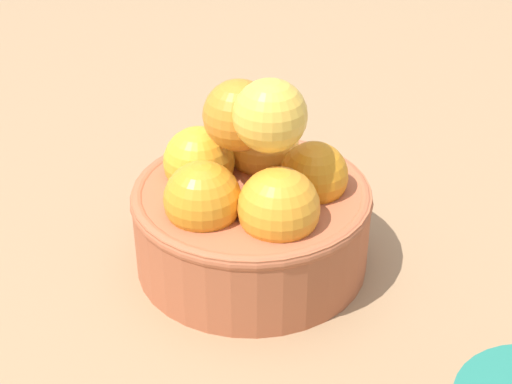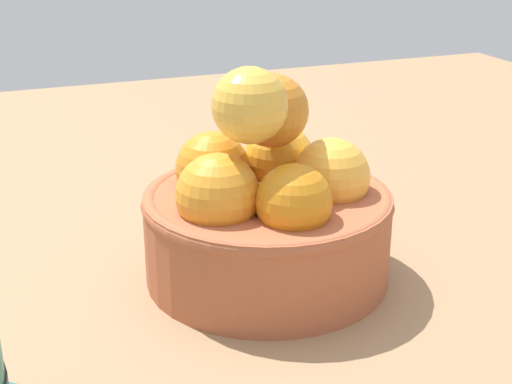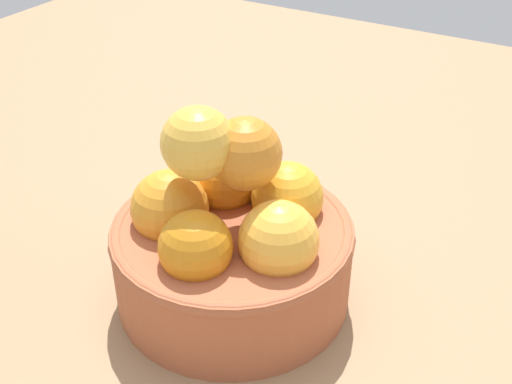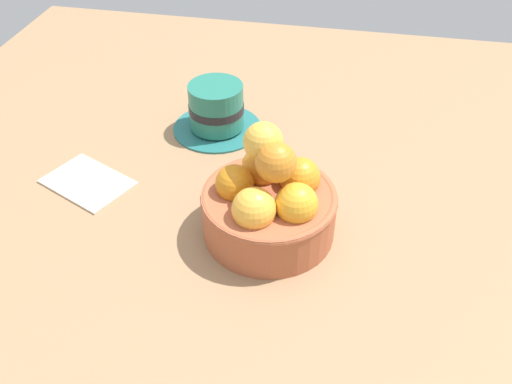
{
  "view_description": "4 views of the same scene",
  "coord_description": "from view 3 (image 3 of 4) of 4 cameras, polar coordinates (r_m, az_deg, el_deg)",
  "views": [
    {
      "loc": [
        -1.58,
        -41.16,
        30.86
      ],
      "look_at": [
        0.28,
        -0.0,
        5.44
      ],
      "focal_mm": 53.68,
      "sensor_mm": 36.0,
      "label": 1
    },
    {
      "loc": [
        38.8,
        -15.74,
        22.15
      ],
      "look_at": [
        -1.96,
        0.01,
        4.98
      ],
      "focal_mm": 51.91,
      "sensor_mm": 36.0,
      "label": 2
    },
    {
      "loc": [
        27.8,
        17.92,
        29.41
      ],
      "look_at": [
        -1.48,
        0.86,
        7.56
      ],
      "focal_mm": 45.88,
      "sensor_mm": 36.0,
      "label": 3
    },
    {
      "loc": [
        -8.13,
        47.97,
        45.99
      ],
      "look_at": [
        1.22,
        1.37,
        6.88
      ],
      "focal_mm": 40.02,
      "sensor_mm": 36.0,
      "label": 4
    }
  ],
  "objects": [
    {
      "name": "ground_plane",
      "position": [
        0.46,
        -1.89,
        -11.1
      ],
      "size": [
        114.53,
        118.01,
        4.81
      ],
      "primitive_type": "cube",
      "color": "#997551"
    },
    {
      "name": "terracotta_bowl",
      "position": [
        0.41,
        -2.12,
        -4.1
      ],
      "size": [
        15.38,
        15.38,
        13.71
      ],
      "color": "#AD5938",
      "rests_on": "ground_plane"
    }
  ]
}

